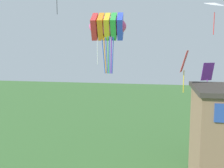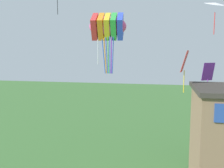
% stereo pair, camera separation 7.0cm
% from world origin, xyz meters
% --- Properties ---
extents(kite_rainbow_parafoil, '(2.32, 1.83, 3.54)m').
position_xyz_m(kite_rainbow_parafoil, '(-0.52, 10.86, 9.42)').
color(kite_rainbow_parafoil, '#E54C8C').
extents(kite_red_diamond, '(0.56, 1.03, 2.58)m').
position_xyz_m(kite_red_diamond, '(3.95, 12.29, 7.27)').
color(kite_red_diamond, red).
extents(kite_white_delta, '(1.78, 1.76, 2.12)m').
position_xyz_m(kite_white_delta, '(5.71, 13.21, 10.90)').
color(kite_white_delta, white).
extents(kite_purple_streamer, '(0.95, 0.71, 2.79)m').
position_xyz_m(kite_purple_streamer, '(5.82, 15.21, 6.40)').
color(kite_purple_streamer, purple).
extents(kite_green_diamond, '(0.71, 0.84, 3.14)m').
position_xyz_m(kite_green_diamond, '(-2.30, 15.28, 9.32)').
color(kite_green_diamond, green).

